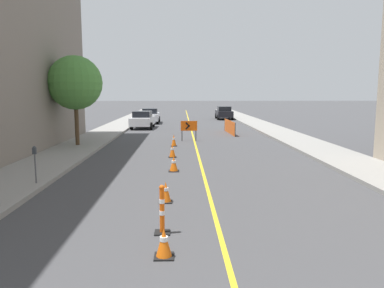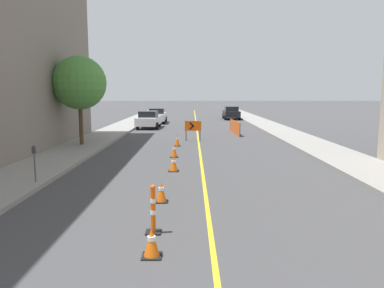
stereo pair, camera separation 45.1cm
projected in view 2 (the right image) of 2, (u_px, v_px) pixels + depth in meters
The scene contains 16 objects.
lane_stripe at pixel (196, 128), 34.39m from camera, with size 0.12×71.74×0.01m.
sidewalk_left at pixel (121, 127), 34.37m from camera, with size 2.80×71.74×0.16m.
sidewalk_right at pixel (272, 127), 34.38m from camera, with size 2.80×71.74×0.16m.
traffic_cone_second at pixel (151, 243), 7.43m from camera, with size 0.40×0.40×0.60m.
traffic_cone_third at pixel (161, 192), 11.17m from camera, with size 0.39×0.39×0.63m.
traffic_cone_fourth at pixel (173, 164), 15.55m from camera, with size 0.43×0.43×0.63m.
traffic_cone_fifth at pixel (174, 151), 18.91m from camera, with size 0.39×0.39×0.68m.
traffic_cone_farthest at pixel (177, 140), 22.86m from camera, with size 0.38×0.38×0.72m.
delineator_post_front at pixel (153, 212), 8.67m from camera, with size 0.36×0.36×1.16m.
arrow_barricade_primary at pixel (192, 127), 25.18m from camera, with size 1.11×0.10×1.36m.
safety_mesh_fence at pixel (234, 127), 29.81m from camera, with size 0.27×4.70×1.04m.
parked_car_curb_near at pixel (148, 120), 34.29m from camera, with size 2.03×4.39×1.59m.
parked_car_curb_mid at pixel (157, 116), 40.10m from camera, with size 1.95×4.35×1.59m.
parked_car_curb_far at pixel (231, 113), 45.75m from camera, with size 1.93×4.31×1.59m.
parking_meter_far_curb at pixel (34, 156), 12.92m from camera, with size 0.12×0.11×1.29m.
street_tree_left_near at pixel (79, 83), 22.05m from camera, with size 3.16×3.16×5.25m.
Camera 2 is at (-0.43, 1.61, 3.25)m, focal length 35.00 mm.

